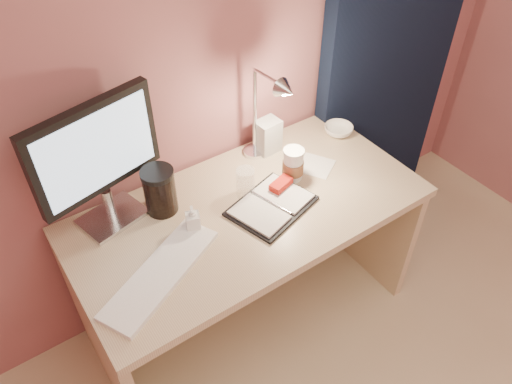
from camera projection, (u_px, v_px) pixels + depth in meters
room at (382, 22)px, 2.27m from camera, size 3.50×3.50×3.50m
desk at (239, 235)px, 2.15m from camera, size 1.40×0.70×0.73m
monitor at (96, 156)px, 1.70m from camera, size 0.47×0.22×0.51m
keyboard at (161, 273)px, 1.70m from camera, size 0.51×0.35×0.02m
planner at (272, 203)px, 1.96m from camera, size 0.37×0.32×0.05m
paper_a at (316, 166)px, 2.14m from camera, size 0.19×0.19×0.00m
coffee_cup at (293, 165)px, 2.05m from camera, size 0.09×0.09×0.14m
clear_cup at (245, 183)px, 1.97m from camera, size 0.07×0.07×0.13m
bowl at (339, 130)px, 2.31m from camera, size 0.17×0.17×0.04m
lotion_bottle at (193, 219)px, 1.83m from camera, size 0.07×0.07×0.11m
dark_jar at (160, 193)px, 1.89m from camera, size 0.12×0.12×0.17m
product_box at (268, 136)px, 2.18m from camera, size 0.11×0.09×0.15m
desk_lamp at (268, 113)px, 1.96m from camera, size 0.11×0.27×0.44m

